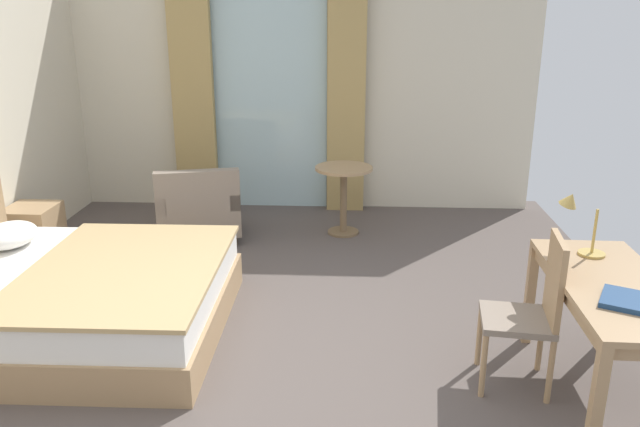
{
  "coord_description": "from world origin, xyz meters",
  "views": [
    {
      "loc": [
        0.64,
        -3.49,
        2.22
      ],
      "look_at": [
        0.4,
        0.8,
        0.82
      ],
      "focal_mm": 35.32,
      "sensor_mm": 36.0,
      "label": 1
    }
  ],
  "objects_px": {
    "desk_chair": "(533,307)",
    "bed": "(71,295)",
    "round_cafe_table": "(344,185)",
    "desk_lamp": "(577,216)",
    "writing_desk": "(613,297)",
    "armchair_by_window": "(199,209)",
    "nightstand": "(34,234)",
    "closed_book": "(625,300)"
  },
  "relations": [
    {
      "from": "armchair_by_window",
      "to": "closed_book",
      "type": "bearing_deg",
      "value": -43.58
    },
    {
      "from": "desk_lamp",
      "to": "armchair_by_window",
      "type": "xyz_separation_m",
      "value": [
        -2.95,
        2.08,
        -0.67
      ]
    },
    {
      "from": "desk_chair",
      "to": "armchair_by_window",
      "type": "bearing_deg",
      "value": 136.96
    },
    {
      "from": "nightstand",
      "to": "desk_chair",
      "type": "distance_m",
      "value": 4.4
    },
    {
      "from": "desk_chair",
      "to": "armchair_by_window",
      "type": "xyz_separation_m",
      "value": [
        -2.63,
        2.45,
        -0.21
      ]
    },
    {
      "from": "desk_lamp",
      "to": "closed_book",
      "type": "distance_m",
      "value": 0.78
    },
    {
      "from": "bed",
      "to": "desk_chair",
      "type": "height_order",
      "value": "bed"
    },
    {
      "from": "bed",
      "to": "armchair_by_window",
      "type": "xyz_separation_m",
      "value": [
        0.45,
        1.94,
        0.04
      ]
    },
    {
      "from": "nightstand",
      "to": "bed",
      "type": "bearing_deg",
      "value": -54.54
    },
    {
      "from": "nightstand",
      "to": "closed_book",
      "type": "distance_m",
      "value": 4.89
    },
    {
      "from": "writing_desk",
      "to": "round_cafe_table",
      "type": "xyz_separation_m",
      "value": [
        -1.58,
        2.83,
        -0.15
      ]
    },
    {
      "from": "desk_lamp",
      "to": "armchair_by_window",
      "type": "height_order",
      "value": "desk_lamp"
    },
    {
      "from": "desk_chair",
      "to": "desk_lamp",
      "type": "xyz_separation_m",
      "value": [
        0.33,
        0.37,
        0.46
      ]
    },
    {
      "from": "writing_desk",
      "to": "desk_lamp",
      "type": "xyz_separation_m",
      "value": [
        -0.08,
        0.5,
        0.32
      ]
    },
    {
      "from": "bed",
      "to": "closed_book",
      "type": "xyz_separation_m",
      "value": [
        3.43,
        -0.89,
        0.49
      ]
    },
    {
      "from": "writing_desk",
      "to": "desk_lamp",
      "type": "distance_m",
      "value": 0.6
    },
    {
      "from": "armchair_by_window",
      "to": "desk_lamp",
      "type": "bearing_deg",
      "value": -35.16
    },
    {
      "from": "desk_lamp",
      "to": "round_cafe_table",
      "type": "xyz_separation_m",
      "value": [
        -1.51,
        2.33,
        -0.47
      ]
    },
    {
      "from": "closed_book",
      "to": "round_cafe_table",
      "type": "bearing_deg",
      "value": 143.04
    },
    {
      "from": "bed",
      "to": "round_cafe_table",
      "type": "bearing_deg",
      "value": 49.1
    },
    {
      "from": "nightstand",
      "to": "closed_book",
      "type": "xyz_separation_m",
      "value": [
        4.35,
        -2.19,
        0.51
      ]
    },
    {
      "from": "desk_chair",
      "to": "writing_desk",
      "type": "bearing_deg",
      "value": -17.36
    },
    {
      "from": "round_cafe_table",
      "to": "writing_desk",
      "type": "bearing_deg",
      "value": -60.78
    },
    {
      "from": "closed_book",
      "to": "armchair_by_window",
      "type": "xyz_separation_m",
      "value": [
        -2.98,
        2.83,
        -0.45
      ]
    },
    {
      "from": "bed",
      "to": "desk_chair",
      "type": "relative_size",
      "value": 2.14
    },
    {
      "from": "desk_lamp",
      "to": "armchair_by_window",
      "type": "bearing_deg",
      "value": 144.84
    },
    {
      "from": "bed",
      "to": "writing_desk",
      "type": "xyz_separation_m",
      "value": [
        3.48,
        -0.64,
        0.38
      ]
    },
    {
      "from": "bed",
      "to": "armchair_by_window",
      "type": "bearing_deg",
      "value": 76.83
    },
    {
      "from": "desk_chair",
      "to": "armchair_by_window",
      "type": "relative_size",
      "value": 1.01
    },
    {
      "from": "desk_chair",
      "to": "bed",
      "type": "bearing_deg",
      "value": 170.51
    },
    {
      "from": "desk_chair",
      "to": "round_cafe_table",
      "type": "distance_m",
      "value": 2.95
    },
    {
      "from": "bed",
      "to": "round_cafe_table",
      "type": "relative_size",
      "value": 2.93
    },
    {
      "from": "nightstand",
      "to": "closed_book",
      "type": "relative_size",
      "value": 1.91
    },
    {
      "from": "writing_desk",
      "to": "desk_chair",
      "type": "relative_size",
      "value": 1.43
    },
    {
      "from": "writing_desk",
      "to": "desk_lamp",
      "type": "bearing_deg",
      "value": 98.61
    },
    {
      "from": "desk_chair",
      "to": "armchair_by_window",
      "type": "distance_m",
      "value": 3.6
    },
    {
      "from": "nightstand",
      "to": "armchair_by_window",
      "type": "bearing_deg",
      "value": 25.21
    },
    {
      "from": "writing_desk",
      "to": "armchair_by_window",
      "type": "relative_size",
      "value": 1.44
    },
    {
      "from": "bed",
      "to": "desk_lamp",
      "type": "bearing_deg",
      "value": -2.38
    },
    {
      "from": "nightstand",
      "to": "desk_chair",
      "type": "relative_size",
      "value": 0.54
    },
    {
      "from": "desk_chair",
      "to": "armchair_by_window",
      "type": "height_order",
      "value": "desk_chair"
    },
    {
      "from": "desk_lamp",
      "to": "nightstand",
      "type": "bearing_deg",
      "value": 161.67
    }
  ]
}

